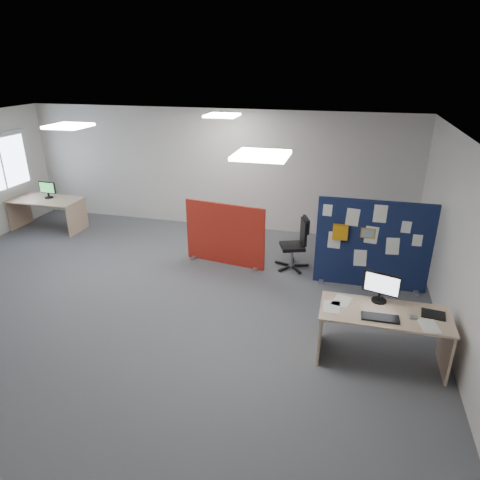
% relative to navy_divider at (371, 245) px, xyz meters
% --- Properties ---
extents(floor, '(9.00, 9.00, 0.00)m').
position_rel_navy_divider_xyz_m(floor, '(-3.46, -1.26, -0.78)').
color(floor, '#52545A').
rests_on(floor, ground).
extents(ceiling, '(9.00, 7.00, 0.02)m').
position_rel_navy_divider_xyz_m(ceiling, '(-3.46, -1.26, 1.92)').
color(ceiling, white).
rests_on(ceiling, wall_back).
extents(wall_back, '(9.00, 0.02, 2.70)m').
position_rel_navy_divider_xyz_m(wall_back, '(-3.46, 2.24, 0.57)').
color(wall_back, silver).
rests_on(wall_back, floor).
extents(wall_right, '(0.02, 7.00, 2.70)m').
position_rel_navy_divider_xyz_m(wall_right, '(1.04, -1.26, 0.57)').
color(wall_right, silver).
rests_on(wall_right, floor).
extents(window, '(0.06, 1.70, 1.30)m').
position_rel_navy_divider_xyz_m(window, '(-7.90, 0.74, 0.77)').
color(window, white).
rests_on(window, wall_left).
extents(ceiling_lights, '(4.10, 4.10, 0.04)m').
position_rel_navy_divider_xyz_m(ceiling_lights, '(-3.13, -0.59, 1.89)').
color(ceiling_lights, white).
rests_on(ceiling_lights, ceiling).
extents(navy_divider, '(1.89, 0.30, 1.56)m').
position_rel_navy_divider_xyz_m(navy_divider, '(0.00, 0.00, 0.00)').
color(navy_divider, '#0F133A').
rests_on(navy_divider, floor).
extents(main_desk, '(1.60, 0.71, 0.73)m').
position_rel_navy_divider_xyz_m(main_desk, '(0.12, -2.00, -0.23)').
color(main_desk, tan).
rests_on(main_desk, floor).
extents(monitor_main, '(0.46, 0.19, 0.41)m').
position_rel_navy_divider_xyz_m(monitor_main, '(0.05, -1.78, 0.17)').
color(monitor_main, black).
rests_on(monitor_main, main_desk).
extents(keyboard, '(0.45, 0.19, 0.02)m').
position_rel_navy_divider_xyz_m(keyboard, '(0.05, -2.20, -0.04)').
color(keyboard, black).
rests_on(keyboard, main_desk).
extents(mouse, '(0.10, 0.07, 0.03)m').
position_rel_navy_divider_xyz_m(mouse, '(0.44, -2.10, -0.04)').
color(mouse, '#9E9CA2').
rests_on(mouse, main_desk).
extents(paper_tray, '(0.31, 0.26, 0.01)m').
position_rel_navy_divider_xyz_m(paper_tray, '(0.70, -1.96, -0.05)').
color(paper_tray, black).
rests_on(paper_tray, main_desk).
extents(red_divider, '(1.60, 0.30, 1.21)m').
position_rel_navy_divider_xyz_m(red_divider, '(-2.66, 0.27, -0.19)').
color(red_divider, maroon).
rests_on(red_divider, floor).
extents(second_desk, '(1.61, 0.80, 0.73)m').
position_rel_navy_divider_xyz_m(second_desk, '(-7.14, 1.05, -0.23)').
color(second_desk, tan).
rests_on(second_desk, floor).
extents(monitor_second, '(0.42, 0.19, 0.38)m').
position_rel_navy_divider_xyz_m(monitor_second, '(-7.11, 1.11, 0.16)').
color(monitor_second, black).
rests_on(monitor_second, second_desk).
extents(office_chair, '(0.66, 0.63, 0.99)m').
position_rel_navy_divider_xyz_m(office_chair, '(-1.28, 0.43, -0.22)').
color(office_chair, black).
rests_on(office_chair, floor).
extents(desk_papers, '(1.39, 0.67, 0.00)m').
position_rel_navy_divider_xyz_m(desk_papers, '(-0.12, -2.06, -0.05)').
color(desk_papers, white).
rests_on(desk_papers, main_desk).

